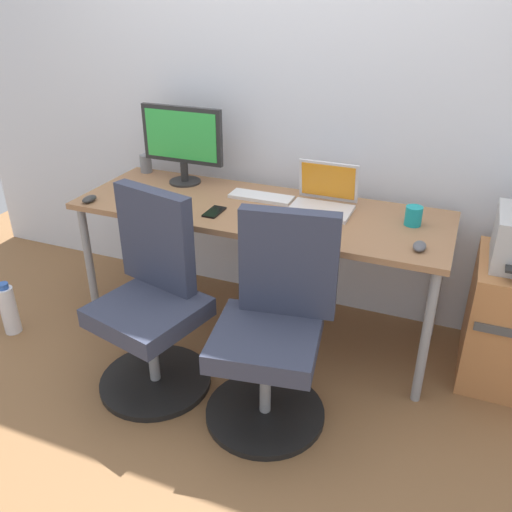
% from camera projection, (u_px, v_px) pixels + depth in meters
% --- Properties ---
extents(ground_plane, '(5.28, 5.28, 0.00)m').
position_uv_depth(ground_plane, '(259.00, 325.00, 3.07)').
color(ground_plane, brown).
extents(back_wall, '(4.40, 0.04, 2.60)m').
position_uv_depth(back_wall, '(289.00, 79.00, 2.81)').
color(back_wall, silver).
rests_on(back_wall, ground).
extents(desk, '(1.92, 0.66, 0.73)m').
position_uv_depth(desk, '(260.00, 218.00, 2.76)').
color(desk, '#996B47').
rests_on(desk, ground).
extents(office_chair_left, '(0.54, 0.54, 0.94)m').
position_uv_depth(office_chair_left, '(153.00, 303.00, 2.50)').
color(office_chair_left, black).
rests_on(office_chair_left, ground).
extents(office_chair_right, '(0.54, 0.54, 0.94)m').
position_uv_depth(office_chair_right, '(273.00, 331.00, 2.30)').
color(office_chair_right, black).
rests_on(office_chair_right, ground).
extents(water_bottle_on_floor, '(0.09, 0.09, 0.31)m').
position_uv_depth(water_bottle_on_floor, '(9.00, 309.00, 2.96)').
color(water_bottle_on_floor, white).
rests_on(water_bottle_on_floor, ground).
extents(desktop_monitor, '(0.48, 0.18, 0.43)m').
position_uv_depth(desktop_monitor, '(182.00, 140.00, 2.96)').
color(desktop_monitor, '#262626').
rests_on(desktop_monitor, desk).
extents(open_laptop, '(0.31, 0.26, 0.23)m').
position_uv_depth(open_laptop, '(324.00, 198.00, 2.70)').
color(open_laptop, silver).
rests_on(open_laptop, desk).
extents(keyboard_by_monitor, '(0.34, 0.12, 0.02)m').
position_uv_depth(keyboard_by_monitor, '(150.00, 201.00, 2.79)').
color(keyboard_by_monitor, '#515156').
rests_on(keyboard_by_monitor, desk).
extents(keyboard_by_laptop, '(0.34, 0.12, 0.02)m').
position_uv_depth(keyboard_by_laptop, '(261.00, 197.00, 2.85)').
color(keyboard_by_laptop, silver).
rests_on(keyboard_by_laptop, desk).
extents(mouse_by_monitor, '(0.06, 0.10, 0.03)m').
position_uv_depth(mouse_by_monitor, '(420.00, 246.00, 2.31)').
color(mouse_by_monitor, '#515156').
rests_on(mouse_by_monitor, desk).
extents(mouse_by_laptop, '(0.06, 0.10, 0.03)m').
position_uv_depth(mouse_by_laptop, '(89.00, 199.00, 2.80)').
color(mouse_by_laptop, '#2D2D2D').
rests_on(mouse_by_laptop, desk).
extents(coffee_mug, '(0.08, 0.08, 0.09)m').
position_uv_depth(coffee_mug, '(413.00, 216.00, 2.52)').
color(coffee_mug, teal).
rests_on(coffee_mug, desk).
extents(pen_cup, '(0.07, 0.07, 0.10)m').
position_uv_depth(pen_cup, '(146.00, 164.00, 3.22)').
color(pen_cup, slate).
rests_on(pen_cup, desk).
extents(phone_near_laptop, '(0.07, 0.14, 0.01)m').
position_uv_depth(phone_near_laptop, '(214.00, 212.00, 2.67)').
color(phone_near_laptop, black).
rests_on(phone_near_laptop, desk).
extents(phone_near_monitor, '(0.07, 0.14, 0.01)m').
position_uv_depth(phone_near_monitor, '(265.00, 223.00, 2.55)').
color(phone_near_monitor, black).
rests_on(phone_near_monitor, desk).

